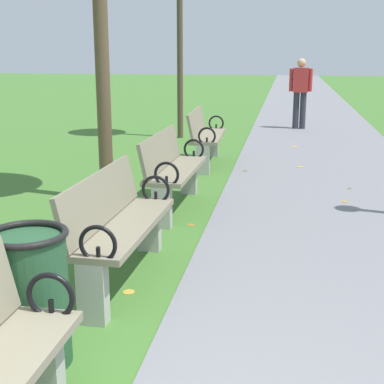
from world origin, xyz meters
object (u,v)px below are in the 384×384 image
at_px(park_bench_4, 205,135).
at_px(trash_bin, 31,298).
at_px(park_bench_3, 172,169).
at_px(park_bench_2, 118,224).
at_px(pedestrian_walking, 300,90).

xyz_separation_m(park_bench_4, trash_bin, (-0.15, -6.11, -0.06)).
bearing_deg(park_bench_3, park_bench_2, -90.00).
distance_m(park_bench_3, trash_bin, 3.45).
distance_m(park_bench_2, pedestrian_walking, 9.48).
distance_m(park_bench_2, park_bench_3, 2.17).
height_order(park_bench_3, pedestrian_walking, pedestrian_walking).
xyz_separation_m(park_bench_2, park_bench_3, (-0.00, 2.17, 0.00)).
bearing_deg(trash_bin, park_bench_4, 88.62).
distance_m(park_bench_4, pedestrian_walking, 4.80).
xyz_separation_m(park_bench_4, pedestrian_walking, (1.59, 4.51, 0.44)).
height_order(pedestrian_walking, trash_bin, pedestrian_walking).
distance_m(pedestrian_walking, trash_bin, 10.77).
bearing_deg(trash_bin, park_bench_3, 87.56).
height_order(park_bench_4, pedestrian_walking, pedestrian_walking).
height_order(park_bench_2, trash_bin, park_bench_2).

